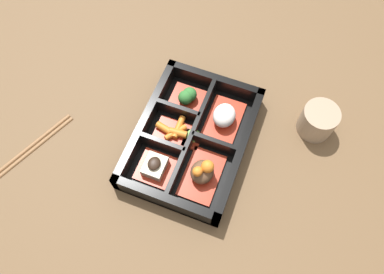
{
  "coord_description": "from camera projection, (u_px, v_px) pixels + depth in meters",
  "views": [
    {
      "loc": [
        0.28,
        0.11,
        0.65
      ],
      "look_at": [
        0.0,
        0.0,
        0.03
      ],
      "focal_mm": 35.0,
      "sensor_mm": 36.0,
      "label": 1
    }
  ],
  "objects": [
    {
      "name": "ground_plane",
      "position": [
        192.0,
        143.0,
        0.71
      ],
      "size": [
        3.0,
        3.0,
        0.0
      ],
      "primitive_type": "plane",
      "color": "brown"
    },
    {
      "name": "bowl_greens",
      "position": [
        187.0,
        97.0,
        0.73
      ],
      "size": [
        0.06,
        0.06,
        0.03
      ],
      "color": "#B22D19",
      "rests_on": "bento_base"
    },
    {
      "name": "bento_base",
      "position": [
        192.0,
        142.0,
        0.71
      ],
      "size": [
        0.27,
        0.2,
        0.01
      ],
      "color": "black",
      "rests_on": "ground_plane"
    },
    {
      "name": "bento_rim",
      "position": [
        191.0,
        137.0,
        0.69
      ],
      "size": [
        0.27,
        0.2,
        0.04
      ],
      "color": "black",
      "rests_on": "ground_plane"
    },
    {
      "name": "bowl_carrots",
      "position": [
        173.0,
        131.0,
        0.71
      ],
      "size": [
        0.06,
        0.06,
        0.02
      ],
      "color": "#B22D19",
      "rests_on": "bento_base"
    },
    {
      "name": "bowl_tofu",
      "position": [
        155.0,
        167.0,
        0.67
      ],
      "size": [
        0.06,
        0.06,
        0.03
      ],
      "color": "#B22D19",
      "rests_on": "bento_base"
    },
    {
      "name": "bowl_pickles",
      "position": [
        193.0,
        137.0,
        0.7
      ],
      "size": [
        0.04,
        0.03,
        0.01
      ],
      "color": "#B22D19",
      "rests_on": "bento_base"
    },
    {
      "name": "bowl_stew",
      "position": [
        202.0,
        172.0,
        0.66
      ],
      "size": [
        0.1,
        0.06,
        0.05
      ],
      "color": "#B22D19",
      "rests_on": "bento_base"
    },
    {
      "name": "bowl_rice",
      "position": [
        224.0,
        117.0,
        0.71
      ],
      "size": [
        0.1,
        0.06,
        0.04
      ],
      "color": "#B22D19",
      "rests_on": "bento_base"
    },
    {
      "name": "tea_cup",
      "position": [
        318.0,
        120.0,
        0.7
      ],
      "size": [
        0.07,
        0.07,
        0.06
      ],
      "color": "gray",
      "rests_on": "ground_plane"
    },
    {
      "name": "chopsticks",
      "position": [
        25.0,
        152.0,
        0.7
      ],
      "size": [
        0.2,
        0.1,
        0.01
      ],
      "color": "brown",
      "rests_on": "ground_plane"
    }
  ]
}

